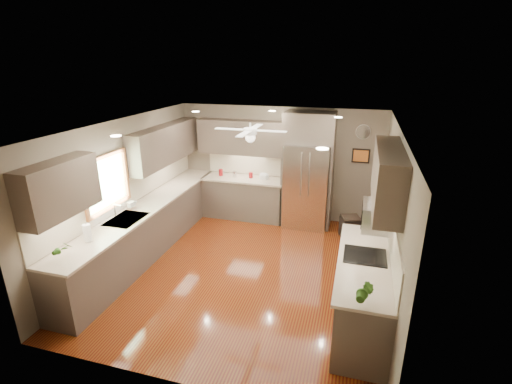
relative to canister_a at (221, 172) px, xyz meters
The scene contains 27 objects.
floor 2.75m from the canister_a, 59.90° to the right, with size 5.00×5.00×0.00m, color #491009.
ceiling 2.95m from the canister_a, 59.90° to the right, with size 5.00×5.00×0.00m, color white.
wall_back 1.33m from the canister_a, 12.95° to the left, with size 4.50×4.50×0.00m, color #6C6152.
wall_front 4.88m from the canister_a, 74.80° to the right, with size 4.50×4.50×0.00m, color #6C6152.
wall_left 2.42m from the canister_a, 113.77° to the right, with size 5.00×5.00×0.00m, color #6C6152.
wall_right 4.17m from the canister_a, 32.01° to the right, with size 5.00×5.00×0.00m, color #6C6152.
canister_a is the anchor object (origin of this frame).
canister_b 0.34m from the canister_a, ahead, with size 0.09×0.09×0.14m, color silver.
canister_d 0.70m from the canister_a, ahead, with size 0.09×0.09×0.13m, color maroon.
soap_bottle 2.42m from the canister_a, 109.29° to the right, with size 0.09×0.09×0.20m, color white.
potted_plant_left 4.12m from the canister_a, 99.30° to the right, with size 0.16×0.11×0.30m, color #2B5819.
potted_plant_right 5.11m from the canister_a, 51.51° to the right, with size 0.16×0.13×0.30m, color #2B5819.
bowl 1.01m from the canister_a, ahead, with size 0.23×0.23×0.06m, color #B3AE86.
left_run 2.23m from the canister_a, 108.20° to the right, with size 0.65×4.70×1.45m.
back_run 0.77m from the canister_a, ahead, with size 1.85×0.65×1.45m.
uppers 1.80m from the canister_a, 70.24° to the right, with size 4.50×4.70×0.95m.
window 2.91m from the canister_a, 109.19° to the right, with size 0.05×1.12×0.92m.
sink 2.79m from the canister_a, 103.57° to the right, with size 0.50×0.70×0.32m.
refrigerator 1.99m from the canister_a, ahead, with size 1.06×0.75×2.45m.
right_run 4.43m from the canister_a, 43.14° to the right, with size 0.70×2.20×1.45m.
microwave 4.33m from the canister_a, 39.83° to the right, with size 0.43×0.55×0.34m.
ceiling_fan 2.64m from the canister_a, 56.14° to the right, with size 1.18×1.18×0.32m.
recessed_lights 2.64m from the canister_a, 55.56° to the right, with size 2.84×3.14×0.01m.
wall_clock 3.21m from the canister_a, ahead, with size 0.30×0.03×0.30m.
framed_print 3.09m from the canister_a, ahead, with size 0.36×0.03×0.30m.
stool 3.09m from the canister_a, ahead, with size 0.46×0.46×0.45m.
paper_towel 3.63m from the canister_a, 101.02° to the right, with size 0.11×0.11×0.28m.
Camera 1 is at (1.70, -5.35, 3.45)m, focal length 26.00 mm.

